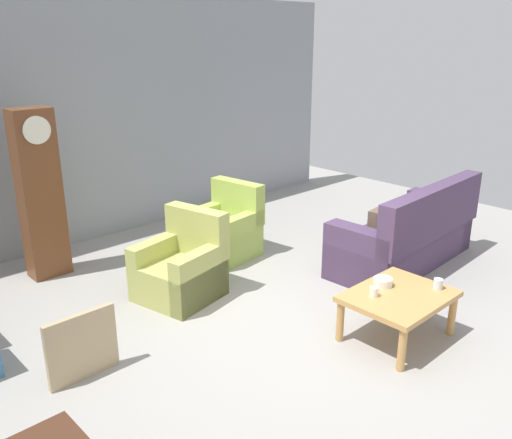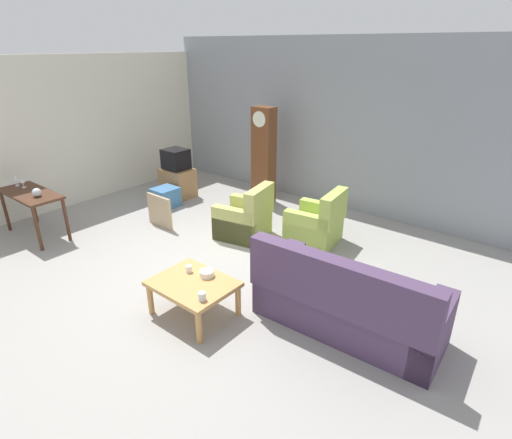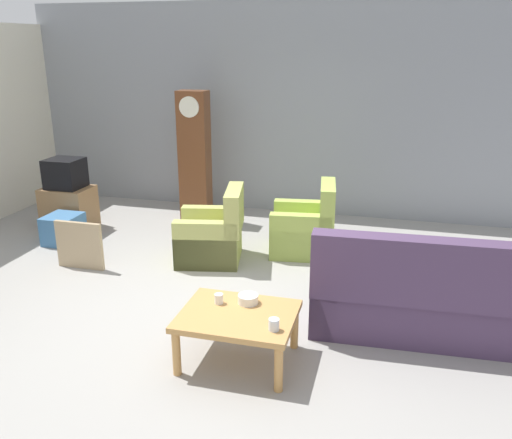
# 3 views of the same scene
# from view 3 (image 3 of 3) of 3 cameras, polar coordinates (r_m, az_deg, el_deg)

# --- Properties ---
(ground_plane) EXTENTS (10.40, 10.40, 0.00)m
(ground_plane) POSITION_cam_3_polar(r_m,az_deg,el_deg) (5.49, -4.87, -9.70)
(ground_plane) COLOR #999691
(garage_door_wall) EXTENTS (8.40, 0.16, 3.20)m
(garage_door_wall) POSITION_cam_3_polar(r_m,az_deg,el_deg) (8.37, 3.23, 11.65)
(garage_door_wall) COLOR gray
(garage_door_wall) RESTS_ON ground_plane
(couch_floral) EXTENTS (2.14, 0.98, 1.04)m
(couch_floral) POSITION_cam_3_polar(r_m,az_deg,el_deg) (5.16, 17.99, -8.16)
(couch_floral) COLOR #4C3856
(couch_floral) RESTS_ON ground_plane
(armchair_olive_near) EXTENTS (0.93, 0.91, 0.92)m
(armchair_olive_near) POSITION_cam_3_polar(r_m,az_deg,el_deg) (6.59, -4.66, -1.85)
(armchair_olive_near) COLOR tan
(armchair_olive_near) RESTS_ON ground_plane
(armchair_olive_far) EXTENTS (0.88, 0.86, 0.92)m
(armchair_olive_far) POSITION_cam_3_polar(r_m,az_deg,el_deg) (6.85, 5.32, -1.07)
(armchair_olive_far) COLOR #A6BF53
(armchair_olive_far) RESTS_ON ground_plane
(coffee_table_wood) EXTENTS (0.96, 0.76, 0.45)m
(coffee_table_wood) POSITION_cam_3_polar(r_m,az_deg,el_deg) (4.51, -1.97, -10.78)
(coffee_table_wood) COLOR tan
(coffee_table_wood) RESTS_ON ground_plane
(grandfather_clock) EXTENTS (0.44, 0.30, 1.94)m
(grandfather_clock) POSITION_cam_3_polar(r_m,az_deg,el_deg) (8.06, -6.62, 6.79)
(grandfather_clock) COLOR brown
(grandfather_clock) RESTS_ON ground_plane
(tv_stand_cabinet) EXTENTS (0.68, 0.52, 0.61)m
(tv_stand_cabinet) POSITION_cam_3_polar(r_m,az_deg,el_deg) (8.18, -19.47, 1.19)
(tv_stand_cabinet) COLOR #997047
(tv_stand_cabinet) RESTS_ON ground_plane
(tv_crt) EXTENTS (0.48, 0.44, 0.42)m
(tv_crt) POSITION_cam_3_polar(r_m,az_deg,el_deg) (8.06, -19.86, 4.70)
(tv_crt) COLOR black
(tv_crt) RESTS_ON tv_stand_cabinet
(framed_picture_leaning) EXTENTS (0.60, 0.05, 0.58)m
(framed_picture_leaning) POSITION_cam_3_polar(r_m,az_deg,el_deg) (6.68, -18.46, -2.65)
(framed_picture_leaning) COLOR tan
(framed_picture_leaning) RESTS_ON ground_plane
(storage_box_blue) EXTENTS (0.43, 0.47, 0.39)m
(storage_box_blue) POSITION_cam_3_polar(r_m,az_deg,el_deg) (7.63, -20.02, -0.98)
(storage_box_blue) COLOR teal
(storage_box_blue) RESTS_ON ground_plane
(cup_white_porcelain) EXTENTS (0.08, 0.08, 0.09)m
(cup_white_porcelain) POSITION_cam_3_polar(r_m,az_deg,el_deg) (4.62, -4.02, -8.50)
(cup_white_porcelain) COLOR white
(cup_white_porcelain) RESTS_ON coffee_table_wood
(cup_blue_rimmed) EXTENTS (0.09, 0.09, 0.10)m
(cup_blue_rimmed) POSITION_cam_3_polar(r_m,az_deg,el_deg) (4.22, 1.94, -11.23)
(cup_blue_rimmed) COLOR silver
(cup_blue_rimmed) RESTS_ON coffee_table_wood
(bowl_white_stacked) EXTENTS (0.18, 0.18, 0.08)m
(bowl_white_stacked) POSITION_cam_3_polar(r_m,az_deg,el_deg) (4.62, -0.86, -8.55)
(bowl_white_stacked) COLOR white
(bowl_white_stacked) RESTS_ON coffee_table_wood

